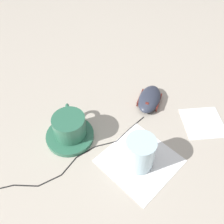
# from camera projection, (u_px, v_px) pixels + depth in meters

# --- Properties ---
(ground_plane) EXTENTS (3.00, 3.00, 0.00)m
(ground_plane) POSITION_uv_depth(u_px,v_px,m) (128.00, 126.00, 0.70)
(ground_plane) COLOR #B2A899
(saucer) EXTENTS (0.13, 0.13, 0.01)m
(saucer) POSITION_uv_depth(u_px,v_px,m) (70.00, 136.00, 0.67)
(saucer) COLOR #2D664C
(saucer) RESTS_ON ground
(coffee_cup) EXTENTS (0.10, 0.10, 0.06)m
(coffee_cup) POSITION_uv_depth(u_px,v_px,m) (69.00, 125.00, 0.64)
(coffee_cup) COLOR #2D664C
(coffee_cup) RESTS_ON saucer
(computer_mouse) EXTENTS (0.09, 0.13, 0.03)m
(computer_mouse) POSITION_uv_depth(u_px,v_px,m) (150.00, 99.00, 0.74)
(computer_mouse) COLOR #2D3342
(computer_mouse) RESTS_ON ground
(mouse_cable) EXTENTS (0.19, 0.40, 0.00)m
(mouse_cable) POSITION_uv_depth(u_px,v_px,m) (78.00, 157.00, 0.63)
(mouse_cable) COLOR black
(mouse_cable) RESTS_ON ground
(napkin_under_glass) EXTENTS (0.20, 0.20, 0.00)m
(napkin_under_glass) POSITION_uv_depth(u_px,v_px,m) (140.00, 161.00, 0.62)
(napkin_under_glass) COLOR white
(napkin_under_glass) RESTS_ON ground
(drinking_glass) EXTENTS (0.07, 0.07, 0.09)m
(drinking_glass) POSITION_uv_depth(u_px,v_px,m) (140.00, 153.00, 0.58)
(drinking_glass) COLOR silver
(drinking_glass) RESTS_ON napkin_under_glass
(napkin_spare) EXTENTS (0.16, 0.16, 0.00)m
(napkin_spare) POSITION_uv_depth(u_px,v_px,m) (203.00, 123.00, 0.70)
(napkin_spare) COLOR white
(napkin_spare) RESTS_ON ground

